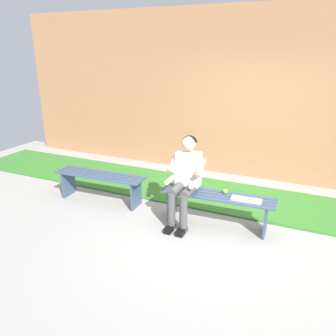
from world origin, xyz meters
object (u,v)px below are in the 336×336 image
(person_seated, at_px, (185,177))
(bench_near, at_px, (217,203))
(book_open, at_px, (246,200))
(apple, at_px, (225,191))
(bench_far, at_px, (100,181))

(person_seated, bearing_deg, bench_near, -167.23)
(book_open, bearing_deg, apple, -20.10)
(person_seated, xyz_separation_m, apple, (-0.54, -0.19, -0.20))
(bench_near, height_order, person_seated, person_seated)
(person_seated, xyz_separation_m, book_open, (-0.86, -0.09, -0.22))
(person_seated, bearing_deg, book_open, -174.24)
(bench_far, height_order, person_seated, person_seated)
(apple, bearing_deg, person_seated, 19.03)
(apple, bearing_deg, book_open, 162.67)
(bench_far, xyz_separation_m, person_seated, (-1.55, 0.10, 0.36))
(bench_far, bearing_deg, book_open, 179.62)
(bench_near, xyz_separation_m, person_seated, (0.45, 0.10, 0.35))
(bench_far, height_order, book_open, book_open)
(bench_far, relative_size, book_open, 3.73)
(bench_near, distance_m, person_seated, 0.58)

